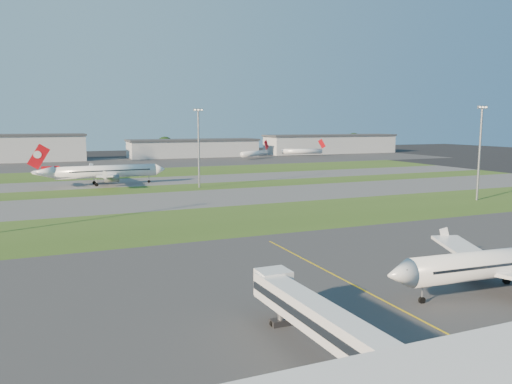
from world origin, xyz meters
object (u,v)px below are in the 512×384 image
jet_bridge (333,328)px  light_mast_centre (199,143)px  mini_jet_far (302,151)px  airliner_parked (506,263)px  airliner_taxiing (105,172)px  light_mast_east (480,147)px  mini_jet_near (255,153)px

jet_bridge → light_mast_centre: (24.81, 123.24, 10.81)m
mini_jet_far → airliner_parked: bearing=-95.6°
airliner_taxiing → light_mast_centre: 35.30m
jet_bridge → airliner_parked: 32.12m
jet_bridge → light_mast_centre: bearing=78.6°
airliner_taxiing → light_mast_east: (90.60, -75.47, 10.26)m
airliner_taxiing → jet_bridge: bearing=89.0°
airliner_parked → light_mast_centre: 114.74m
jet_bridge → mini_jet_near: size_ratio=1.09×
mini_jet_near → mini_jet_far: (36.87, 9.31, 0.00)m
airliner_taxiing → light_mast_east: 118.37m
airliner_taxiing → light_mast_east: bearing=138.1°
mini_jet_near → light_mast_centre: light_mast_centre is taller
airliner_parked → light_mast_east: (57.03, 58.06, 11.04)m
airliner_parked → mini_jet_near: 238.75m
mini_jet_near → light_mast_east: bearing=-125.6°
mini_jet_far → mini_jet_near: bearing=-148.8°
light_mast_centre → light_mast_east: 84.29m
light_mast_centre → light_mast_east: bearing=-41.6°
mini_jet_near → mini_jet_far: same height
airliner_parked → light_mast_centre: light_mast_centre is taller
airliner_taxiing → mini_jet_far: size_ratio=1.49×
jet_bridge → airliner_parked: bearing=16.6°
airliner_taxiing → light_mast_east: light_mast_east is taller
light_mast_east → light_mast_centre: bearing=138.4°
airliner_taxiing → mini_jet_near: airliner_taxiing is taller
airliner_taxiing → mini_jet_near: 136.66m
airliner_parked → airliner_taxiing: airliner_taxiing is taller
mini_jet_near → light_mast_centre: size_ratio=0.96×
light_mast_centre → mini_jet_near: bearing=59.4°
mini_jet_near → mini_jet_far: size_ratio=0.89×
airliner_parked → light_mast_centre: bearing=97.0°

